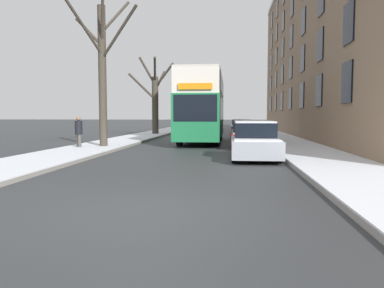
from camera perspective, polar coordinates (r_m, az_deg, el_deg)
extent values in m
plane|color=#303335|center=(7.01, -8.66, -9.90)|extent=(320.00, 320.00, 0.00)
cube|color=gray|center=(60.00, -0.82, 2.75)|extent=(2.94, 130.00, 0.13)
cube|color=silver|center=(60.00, -0.82, 2.83)|extent=(2.91, 130.00, 0.03)
cube|color=gray|center=(59.70, 9.20, 2.69)|extent=(2.94, 130.00, 0.13)
cube|color=silver|center=(59.70, 9.20, 2.76)|extent=(2.91, 130.00, 0.03)
cube|color=#8C7056|center=(33.75, 22.78, 14.43)|extent=(9.00, 40.12, 15.66)
cube|color=black|center=(17.46, 22.54, 8.65)|extent=(0.08, 1.40, 1.75)
cube|color=black|center=(22.33, 18.79, 7.73)|extent=(0.08, 1.40, 1.75)
cube|color=black|center=(27.26, 16.40, 7.13)|extent=(0.08, 1.40, 1.75)
cube|color=black|center=(32.23, 14.75, 6.70)|extent=(0.08, 1.40, 1.75)
cube|color=black|center=(37.21, 13.54, 6.39)|extent=(0.08, 1.40, 1.75)
cube|color=black|center=(42.21, 12.62, 6.14)|extent=(0.08, 1.40, 1.75)
cube|color=black|center=(47.22, 11.90, 5.95)|extent=(0.08, 1.40, 1.75)
cube|color=black|center=(17.84, 22.78, 16.69)|extent=(0.08, 1.40, 1.75)
cube|color=black|center=(22.62, 18.95, 14.08)|extent=(0.08, 1.40, 1.75)
cube|color=black|center=(27.50, 16.52, 12.35)|extent=(0.08, 1.40, 1.75)
cube|color=black|center=(32.43, 14.84, 11.13)|extent=(0.08, 1.40, 1.75)
cube|color=black|center=(37.39, 13.61, 10.23)|extent=(0.08, 1.40, 1.75)
cube|color=black|center=(42.37, 12.68, 9.53)|extent=(0.08, 1.40, 1.75)
cube|color=black|center=(47.37, 11.95, 8.98)|extent=(0.08, 1.40, 1.75)
cube|color=black|center=(27.97, 16.63, 17.43)|extent=(0.08, 1.40, 1.75)
cube|color=black|center=(32.83, 14.93, 15.47)|extent=(0.08, 1.40, 1.75)
cube|color=black|center=(37.74, 13.68, 14.01)|extent=(0.08, 1.40, 1.75)
cube|color=black|center=(42.68, 12.74, 12.88)|extent=(0.08, 1.40, 1.75)
cube|color=black|center=(47.64, 11.99, 11.99)|extent=(0.08, 1.40, 1.75)
cube|color=black|center=(33.41, 15.01, 19.69)|extent=(0.08, 1.40, 1.75)
cube|color=black|center=(38.24, 13.75, 17.71)|extent=(0.08, 1.40, 1.75)
cube|color=black|center=(43.13, 12.79, 16.17)|extent=(0.08, 1.40, 1.75)
cube|color=black|center=(48.04, 12.04, 14.95)|extent=(0.08, 1.40, 1.75)
cube|color=black|center=(43.71, 12.85, 19.39)|extent=(0.08, 1.40, 1.75)
cube|color=black|center=(48.57, 12.09, 17.85)|extent=(0.08, 1.40, 1.75)
cylinder|color=#423A30|center=(19.94, -13.48, 9.74)|extent=(0.40, 0.40, 7.28)
cylinder|color=#423A30|center=(19.24, -16.06, 16.64)|extent=(0.94, 2.67, 2.21)
cylinder|color=#423A30|center=(20.73, -11.61, 18.42)|extent=(1.34, 1.09, 1.82)
cylinder|color=#423A30|center=(20.39, -15.41, 16.11)|extent=(1.35, 0.39, 1.42)
cylinder|color=#423A30|center=(19.76, -13.51, 17.98)|extent=(0.68, 1.37, 2.22)
cylinder|color=#423A30|center=(19.17, -11.15, 16.23)|extent=(2.37, 1.75, 2.27)
cylinder|color=#423A30|center=(32.92, -5.63, 5.75)|extent=(0.56, 0.56, 5.10)
cylinder|color=#423A30|center=(32.99, -7.63, 8.67)|extent=(2.37, 0.74, 2.33)
cylinder|color=#423A30|center=(32.46, -4.31, 10.35)|extent=(1.95, 1.20, 2.05)
cylinder|color=#423A30|center=(33.21, -4.93, 9.52)|extent=(1.00, 0.73, 1.81)
cylinder|color=#423A30|center=(32.03, -5.68, 11.18)|extent=(0.65, 2.33, 1.92)
cylinder|color=#423A30|center=(32.96, -6.82, 10.98)|extent=(1.44, 0.87, 2.38)
cube|color=#1E7A47|center=(24.44, 1.59, 4.09)|extent=(2.53, 10.21, 2.55)
cube|color=silver|center=(24.51, 1.60, 8.66)|extent=(2.48, 10.00, 1.35)
cube|color=beige|center=(24.57, 1.61, 10.36)|extent=(2.48, 10.00, 0.12)
cube|color=black|center=(24.44, 1.60, 5.25)|extent=(2.56, 8.98, 1.33)
cube|color=black|center=(24.51, 1.60, 8.82)|extent=(2.56, 8.98, 1.02)
cube|color=black|center=(19.37, 0.48, 5.49)|extent=(2.28, 0.06, 1.39)
cube|color=orange|center=(19.42, 0.48, 8.80)|extent=(1.77, 0.05, 0.32)
cylinder|color=black|center=(21.54, -1.92, 1.10)|extent=(0.30, 1.01, 1.01)
cylinder|color=black|center=(21.35, 3.91, 1.06)|extent=(0.30, 1.01, 1.01)
cylinder|color=black|center=(27.41, -0.25, 1.79)|extent=(0.30, 1.01, 1.01)
cylinder|color=black|center=(27.26, 4.33, 1.77)|extent=(0.30, 1.01, 1.01)
cube|color=#9EA3AD|center=(14.96, 9.52, -0.41)|extent=(1.82, 4.00, 0.65)
cube|color=black|center=(15.08, 9.51, 2.04)|extent=(1.56, 2.00, 0.62)
cube|color=silver|center=(15.07, 9.53, 3.33)|extent=(1.52, 1.90, 0.06)
cube|color=silver|center=(13.52, 9.93, 0.58)|extent=(1.63, 1.04, 0.05)
cylinder|color=black|center=(13.75, 6.51, -1.49)|extent=(0.20, 0.66, 0.66)
cylinder|color=black|center=(13.86, 13.13, -1.53)|extent=(0.20, 0.66, 0.66)
cylinder|color=black|center=(16.13, 6.41, -0.63)|extent=(0.20, 0.66, 0.66)
cylinder|color=black|center=(16.23, 12.05, -0.67)|extent=(0.20, 0.66, 0.66)
cube|color=maroon|center=(20.17, 8.57, 0.80)|extent=(1.83, 4.20, 0.65)
cube|color=black|center=(20.31, 8.57, 2.58)|extent=(1.57, 2.10, 0.59)
cube|color=silver|center=(20.31, 8.58, 3.50)|extent=(1.54, 2.00, 0.06)
cube|color=silver|center=(18.67, 8.80, 1.59)|extent=(1.65, 1.10, 0.05)
cylinder|color=black|center=(18.90, 6.31, 0.04)|extent=(0.20, 0.62, 0.62)
cylinder|color=black|center=(18.99, 11.17, 0.00)|extent=(0.20, 0.62, 0.62)
cylinder|color=black|center=(21.42, 6.25, 0.54)|extent=(0.20, 0.62, 0.62)
cylinder|color=black|center=(21.49, 10.55, 0.50)|extent=(0.20, 0.62, 0.62)
cube|color=maroon|center=(26.29, 7.93, 1.54)|extent=(1.73, 3.96, 0.57)
cube|color=black|center=(26.43, 7.93, 2.83)|extent=(1.49, 1.98, 0.61)
cube|color=silver|center=(26.42, 7.94, 3.58)|extent=(1.45, 1.88, 0.08)
cube|color=silver|center=(24.88, 8.06, 2.11)|extent=(1.55, 1.03, 0.06)
cylinder|color=black|center=(25.10, 6.31, 1.15)|extent=(0.20, 0.67, 0.67)
cylinder|color=black|center=(25.16, 9.74, 1.12)|extent=(0.20, 0.67, 0.67)
cylinder|color=black|center=(27.47, 6.27, 1.42)|extent=(0.20, 0.67, 0.67)
cylinder|color=black|center=(27.52, 9.41, 1.39)|extent=(0.20, 0.67, 0.67)
cube|color=navy|center=(32.11, 7.55, 2.12)|extent=(1.75, 4.07, 0.67)
cube|color=black|center=(32.26, 7.56, 3.18)|extent=(1.50, 2.03, 0.52)
cube|color=silver|center=(32.25, 7.56, 3.69)|extent=(1.47, 1.93, 0.06)
cube|color=silver|center=(30.66, 7.64, 2.69)|extent=(1.57, 1.06, 0.05)
cylinder|color=black|center=(30.89, 6.20, 1.69)|extent=(0.20, 0.61, 0.61)
cylinder|color=black|center=(30.94, 9.03, 1.66)|extent=(0.20, 0.61, 0.61)
cylinder|color=black|center=(33.32, 6.17, 1.88)|extent=(0.20, 0.61, 0.61)
cylinder|color=black|center=(33.37, 8.80, 1.86)|extent=(0.20, 0.61, 0.61)
cube|color=silver|center=(37.63, 7.30, 2.41)|extent=(1.80, 4.47, 0.63)
cube|color=black|center=(37.80, 7.30, 3.28)|extent=(1.55, 2.24, 0.50)
cube|color=silver|center=(37.79, 7.31, 3.72)|extent=(1.51, 2.12, 0.08)
cube|color=silver|center=(36.04, 7.37, 2.88)|extent=(1.62, 1.17, 0.07)
cylinder|color=black|center=(36.29, 6.10, 2.09)|extent=(0.20, 0.62, 0.62)
cylinder|color=black|center=(36.33, 8.60, 2.06)|extent=(0.20, 0.62, 0.62)
cylinder|color=black|center=(38.97, 6.09, 2.24)|extent=(0.20, 0.62, 0.62)
cylinder|color=black|center=(39.01, 8.41, 2.22)|extent=(0.20, 0.62, 0.62)
cube|color=#9EA3AD|center=(44.81, 1.76, 3.64)|extent=(2.04, 5.50, 1.92)
cube|color=black|center=(42.08, 1.50, 4.19)|extent=(1.79, 0.06, 0.84)
cylinder|color=black|center=(43.15, 0.40, 2.50)|extent=(0.22, 0.68, 0.68)
cylinder|color=black|center=(43.01, 2.79, 2.49)|extent=(0.22, 0.68, 0.68)
cylinder|color=black|center=(46.65, 0.81, 2.64)|extent=(0.22, 0.68, 0.68)
cylinder|color=black|center=(46.53, 3.02, 2.63)|extent=(0.22, 0.68, 0.68)
cylinder|color=#4C4742|center=(19.46, -16.76, 0.24)|extent=(0.17, 0.17, 0.78)
cylinder|color=#4C4742|center=(19.61, -16.93, 0.27)|extent=(0.17, 0.17, 0.78)
cylinder|color=black|center=(19.50, -16.89, 2.41)|extent=(0.37, 0.37, 0.68)
sphere|color=#8C6647|center=(19.49, -16.92, 3.73)|extent=(0.22, 0.22, 0.22)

